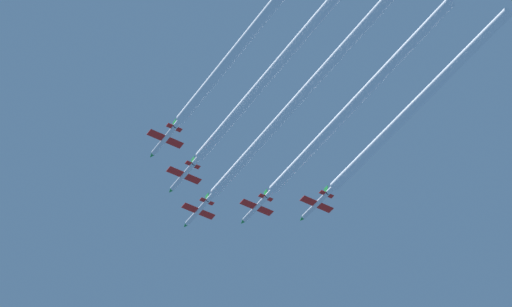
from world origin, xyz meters
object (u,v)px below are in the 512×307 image
at_px(jet_outer_left, 164,141).
at_px(jet_outer_right, 315,206).
at_px(jet_right_wingman, 255,209).
at_px(jet_left_wingman, 182,177).
at_px(jet_lead, 197,213).

xyz_separation_m(jet_outer_left, jet_outer_right, (40.36, -0.12, -0.19)).
relative_size(jet_right_wingman, jet_outer_left, 1.00).
bearing_deg(jet_right_wingman, jet_left_wingman, -178.69).
xyz_separation_m(jet_left_wingman, jet_right_wingman, (20.02, 0.46, -0.01)).
bearing_deg(jet_lead, jet_right_wingman, -42.56).
xyz_separation_m(jet_lead, jet_outer_right, (20.74, -19.52, -2.68)).
bearing_deg(jet_outer_left, jet_lead, 44.68).
relative_size(jet_left_wingman, jet_outer_right, 1.00).
bearing_deg(jet_lead, jet_left_wingman, -133.81).
height_order(jet_outer_left, jet_outer_right, jet_outer_left).
xyz_separation_m(jet_lead, jet_outer_left, (-19.61, -19.40, -2.49)).
bearing_deg(jet_left_wingman, jet_outer_right, -17.39).
distance_m(jet_right_wingman, jet_outer_right, 14.45).
relative_size(jet_lead, jet_left_wingman, 1.00).
height_order(jet_left_wingman, jet_outer_left, jet_left_wingman).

